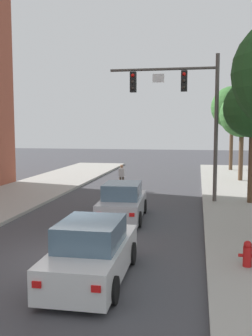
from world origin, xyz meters
The scene contains 8 objects.
ground_plane centered at (0.00, 0.00, 0.00)m, with size 120.00×120.00×0.00m, color #424247.
traffic_signal_mast centered at (3.06, 9.74, 5.29)m, with size 5.61×0.38×7.50m.
car_lead_silver centered at (0.56, 5.53, 0.72)m, with size 2.01×4.32×1.60m.
car_following_white centered at (1.07, -1.21, 0.72)m, with size 1.86×4.25×1.60m.
pedestrian_crossing_road centered at (-1.01, 13.22, 0.91)m, with size 0.36×0.22×1.64m.
fire_hydrant centered at (5.09, 0.12, 0.51)m, with size 0.48×0.24×0.72m.
street_tree_third centered at (6.77, 18.36, 4.85)m, with size 3.21×3.21×6.34m.
street_tree_farthest centered at (6.65, 25.51, 5.75)m, with size 3.75×3.75×7.51m.
Camera 1 is at (3.71, -10.60, 3.93)m, focal length 41.39 mm.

